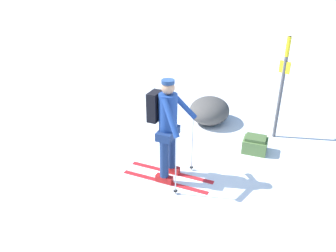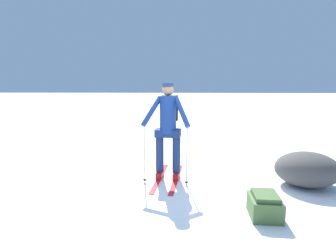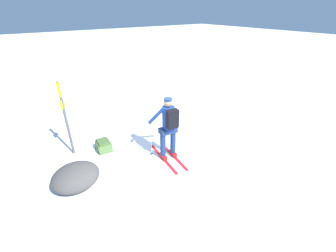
# 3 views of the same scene
# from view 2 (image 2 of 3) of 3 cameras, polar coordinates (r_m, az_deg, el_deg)

# --- Properties ---
(ground_plane) EXTENTS (80.00, 80.00, 0.00)m
(ground_plane) POSITION_cam_2_polar(r_m,az_deg,el_deg) (4.56, 5.83, -13.94)
(ground_plane) COLOR white
(skier) EXTENTS (0.90, 1.61, 1.80)m
(skier) POSITION_cam_2_polar(r_m,az_deg,el_deg) (4.85, 0.04, 0.21)
(skier) COLOR red
(skier) RESTS_ON ground_plane
(dropped_backpack) EXTENTS (0.43, 0.50, 0.33)m
(dropped_backpack) POSITION_cam_2_polar(r_m,az_deg,el_deg) (3.94, 20.31, -15.95)
(dropped_backpack) COLOR #4C6B38
(dropped_backpack) RESTS_ON ground_plane
(rock_boulder) EXTENTS (1.10, 0.93, 0.60)m
(rock_boulder) POSITION_cam_2_polar(r_m,az_deg,el_deg) (5.27, 28.02, -8.29)
(rock_boulder) COLOR #474442
(rock_boulder) RESTS_ON ground_plane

